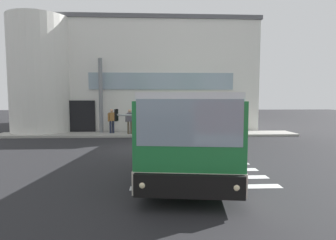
% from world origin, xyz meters
% --- Properties ---
extents(ground_plane, '(80.00, 90.00, 0.02)m').
position_xyz_m(ground_plane, '(0.00, 0.00, -0.01)').
color(ground_plane, '#232326').
rests_on(ground_plane, ground).
extents(bay_paint_stripes, '(4.40, 3.96, 0.01)m').
position_xyz_m(bay_paint_stripes, '(2.00, -4.20, 0.00)').
color(bay_paint_stripes, silver).
rests_on(bay_paint_stripes, ground).
extents(terminal_building, '(18.28, 13.80, 8.57)m').
position_xyz_m(terminal_building, '(-0.67, 11.52, 4.27)').
color(terminal_building, silver).
rests_on(terminal_building, ground).
extents(boarding_curb, '(20.48, 2.00, 0.15)m').
position_xyz_m(boarding_curb, '(0.00, 4.80, 0.07)').
color(boarding_curb, '#9E9B93').
rests_on(boarding_curb, ground).
extents(entry_support_column, '(0.28, 0.28, 5.19)m').
position_xyz_m(entry_support_column, '(-3.29, 5.40, 2.74)').
color(entry_support_column, slate).
rests_on(entry_support_column, boarding_curb).
extents(bus_main_foreground, '(4.25, 10.79, 2.70)m').
position_xyz_m(bus_main_foreground, '(1.92, -2.53, 1.33)').
color(bus_main_foreground, '#1E7238').
rests_on(bus_main_foreground, ground).
extents(passenger_near_column, '(0.52, 0.50, 1.68)m').
position_xyz_m(passenger_near_column, '(-2.51, 5.02, 1.11)').
color(passenger_near_column, '#1E2338').
rests_on(passenger_near_column, boarding_curb).
extents(passenger_by_doorway, '(0.59, 0.27, 1.68)m').
position_xyz_m(passenger_by_doorway, '(-1.20, 4.49, 1.08)').
color(passenger_by_doorway, '#4C4233').
rests_on(passenger_by_doorway, boarding_curb).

